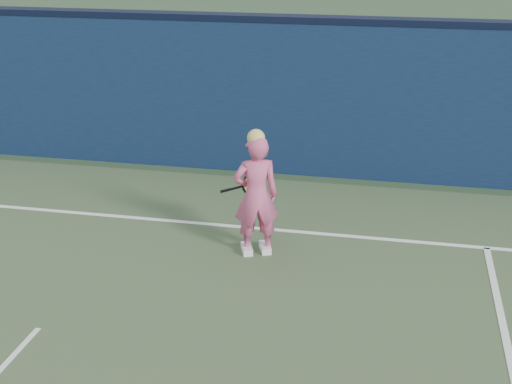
# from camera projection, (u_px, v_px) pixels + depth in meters

# --- Properties ---
(backstop_wall) EXTENTS (24.00, 0.40, 2.50)m
(backstop_wall) POSITION_uv_depth(u_px,v_px,m) (187.00, 94.00, 12.07)
(backstop_wall) COLOR #0C1B36
(backstop_wall) RESTS_ON ground
(wall_cap) EXTENTS (24.00, 0.42, 0.10)m
(wall_cap) POSITION_uv_depth(u_px,v_px,m) (185.00, 16.00, 11.60)
(wall_cap) COLOR black
(wall_cap) RESTS_ON backstop_wall
(player) EXTENTS (0.67, 0.56, 1.65)m
(player) POSITION_uv_depth(u_px,v_px,m) (256.00, 195.00, 8.94)
(player) COLOR #CE507D
(player) RESTS_ON ground
(racket) EXTENTS (0.61, 0.19, 0.33)m
(racket) POSITION_uv_depth(u_px,v_px,m) (251.00, 185.00, 9.32)
(racket) COLOR black
(racket) RESTS_ON ground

